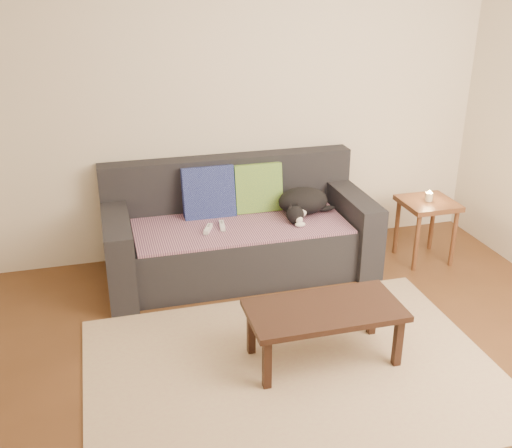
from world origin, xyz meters
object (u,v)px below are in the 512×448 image
wii_remote_a (222,225)px  wii_remote_b (208,229)px  coffee_table (324,314)px  sofa (238,234)px  side_table (427,211)px  cat (303,202)px

wii_remote_a → wii_remote_b: size_ratio=1.00×
wii_remote_b → coffee_table: wii_remote_b is taller
sofa → side_table: bearing=-8.5°
sofa → wii_remote_a: sofa is taller
wii_remote_b → side_table: side_table is taller
sofa → wii_remote_b: (-0.27, -0.15, 0.15)m
coffee_table → wii_remote_a: bearing=106.9°
sofa → coffee_table: sofa is taller
sofa → wii_remote_b: bearing=-150.5°
sofa → wii_remote_a: 0.24m
cat → wii_remote_a: 0.70m
cat → wii_remote_b: (-0.80, -0.12, -0.09)m
coffee_table → cat: bearing=76.7°
sofa → cat: (0.53, -0.03, 0.23)m
sofa → cat: 0.58m
wii_remote_a → sofa: bearing=-45.8°
cat → wii_remote_b: 0.82m
wii_remote_b → side_table: 1.83m
sofa → wii_remote_b: sofa is taller
side_table → coffee_table: size_ratio=0.56×
wii_remote_b → side_table: (1.83, -0.08, -0.02)m
wii_remote_a → wii_remote_b: (-0.12, -0.04, 0.00)m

